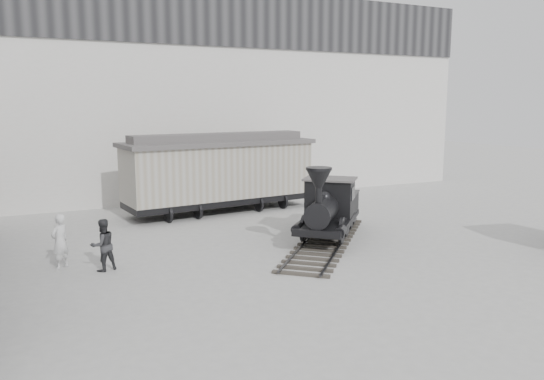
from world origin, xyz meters
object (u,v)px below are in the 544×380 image
locomotive (328,212)px  visitor_a (60,241)px  visitor_b (103,245)px  boxcar (219,171)px

locomotive → visitor_a: (-9.40, 0.53, -0.21)m
locomotive → visitor_b: size_ratio=4.48×
locomotive → visitor_b: locomotive is taller
visitor_a → visitor_b: 1.43m
locomotive → boxcar: (-1.91, 6.65, 0.89)m
locomotive → visitor_a: locomotive is taller
locomotive → boxcar: 6.98m
visitor_b → boxcar: bearing=-150.7°
locomotive → visitor_b: (-8.24, -0.31, -0.25)m
locomotive → visitor_b: 8.25m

